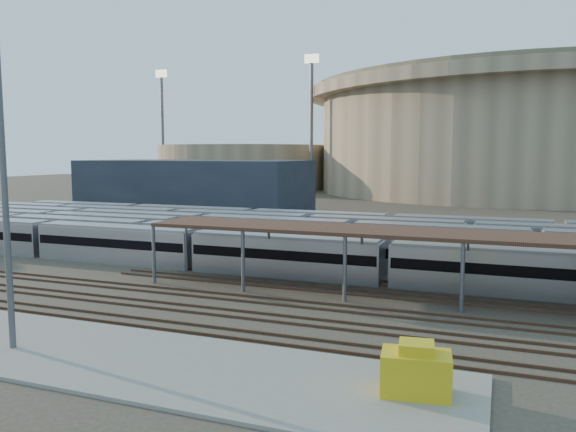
# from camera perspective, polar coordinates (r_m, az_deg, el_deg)

# --- Properties ---
(ground) EXTENTS (420.00, 420.00, 0.00)m
(ground) POSITION_cam_1_polar(r_m,az_deg,el_deg) (45.68, -5.93, -7.93)
(ground) COLOR #383026
(ground) RESTS_ON ground
(apron) EXTENTS (50.00, 9.00, 0.20)m
(apron) POSITION_cam_1_polar(r_m,az_deg,el_deg) (36.75, -24.11, -11.86)
(apron) COLOR gray
(apron) RESTS_ON ground
(subway_trains) EXTENTS (127.20, 23.90, 3.60)m
(subway_trains) POSITION_cam_1_polar(r_m,az_deg,el_deg) (61.63, 3.01, -2.47)
(subway_trains) COLOR #AEADB2
(subway_trains) RESTS_ON ground
(inspection_shed) EXTENTS (60.30, 6.00, 5.30)m
(inspection_shed) POSITION_cam_1_polar(r_m,az_deg,el_deg) (43.96, 23.21, -2.35)
(inspection_shed) COLOR #59585D
(inspection_shed) RESTS_ON ground
(empty_tracks) EXTENTS (170.00, 9.62, 0.18)m
(empty_tracks) POSITION_cam_1_polar(r_m,az_deg,el_deg) (41.41, -9.09, -9.35)
(empty_tracks) COLOR #4C3323
(empty_tracks) RESTS_ON ground
(stadium) EXTENTS (124.00, 124.00, 32.50)m
(stadium) POSITION_cam_1_polar(r_m,az_deg,el_deg) (179.61, 22.65, 7.53)
(stadium) COLOR gray
(stadium) RESTS_ON ground
(secondary_arena) EXTENTS (56.00, 56.00, 14.00)m
(secondary_arena) POSITION_cam_1_polar(r_m,az_deg,el_deg) (187.48, -4.42, 5.03)
(secondary_arena) COLOR gray
(secondary_arena) RESTS_ON ground
(service_building) EXTENTS (42.00, 20.00, 10.00)m
(service_building) POSITION_cam_1_polar(r_m,az_deg,el_deg) (109.52, -9.35, 2.99)
(service_building) COLOR #1E232D
(service_building) RESTS_ON ground
(floodlight_0) EXTENTS (4.00, 1.00, 38.40)m
(floodlight_0) POSITION_cam_1_polar(r_m,az_deg,el_deg) (157.91, 2.40, 9.75)
(floodlight_0) COLOR #59585D
(floodlight_0) RESTS_ON ground
(floodlight_1) EXTENTS (4.00, 1.00, 38.40)m
(floodlight_1) POSITION_cam_1_polar(r_m,az_deg,el_deg) (191.20, -12.64, 9.01)
(floodlight_1) COLOR #59585D
(floodlight_1) RESTS_ON ground
(floodlight_3) EXTENTS (4.00, 1.00, 38.40)m
(floodlight_3) POSITION_cam_1_polar(r_m,az_deg,el_deg) (201.94, 12.45, 8.86)
(floodlight_3) COLOR #59585D
(floodlight_3) RESTS_ON ground
(yard_light_pole) EXTENTS (0.81, 0.36, 22.11)m
(yard_light_pole) POSITION_cam_1_polar(r_m,az_deg,el_deg) (34.88, -27.04, 5.83)
(yard_light_pole) COLOR #59585D
(yard_light_pole) RESTS_ON apron
(yellow_equipment) EXTENTS (3.38, 2.37, 1.97)m
(yellow_equipment) POSITION_cam_1_polar(r_m,az_deg,el_deg) (27.43, 12.86, -15.31)
(yellow_equipment) COLOR gold
(yellow_equipment) RESTS_ON apron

